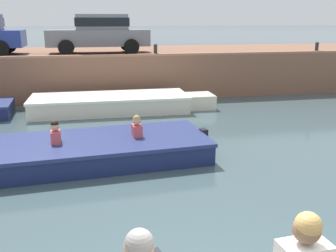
# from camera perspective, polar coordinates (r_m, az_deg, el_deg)

# --- Properties ---
(ground_plane) EXTENTS (400.00, 400.00, 0.00)m
(ground_plane) POSITION_cam_1_polar(r_m,az_deg,el_deg) (9.00, -2.59, -3.66)
(ground_plane) COLOR #3D5156
(far_quay_wall) EXTENTS (60.00, 6.00, 1.69)m
(far_quay_wall) POSITION_cam_1_polar(r_m,az_deg,el_deg) (17.33, -7.12, 8.57)
(far_quay_wall) COLOR brown
(far_quay_wall) RESTS_ON ground
(far_wall_coping) EXTENTS (60.00, 0.24, 0.08)m
(far_wall_coping) POSITION_cam_1_polar(r_m,az_deg,el_deg) (14.38, -6.33, 10.67)
(far_wall_coping) COLOR #9F6C52
(far_wall_coping) RESTS_ON far_quay_wall
(boat_moored_central_cream) EXTENTS (6.23, 1.94, 0.57)m
(boat_moored_central_cream) POSITION_cam_1_polar(r_m,az_deg,el_deg) (12.86, -7.64, 3.48)
(boat_moored_central_cream) COLOR silver
(boat_moored_central_cream) RESTS_ON ground
(motorboat_passing) EXTENTS (6.20, 2.41, 0.98)m
(motorboat_passing) POSITION_cam_1_polar(r_m,az_deg,el_deg) (8.38, -13.01, -3.76)
(motorboat_passing) COLOR navy
(motorboat_passing) RESTS_ON ground
(car_left_inner_grey) EXTENTS (4.07, 1.94, 1.54)m
(car_left_inner_grey) POSITION_cam_1_polar(r_m,az_deg,el_deg) (15.91, -10.40, 13.91)
(car_left_inner_grey) COLOR slate
(car_left_inner_grey) RESTS_ON far_quay_wall
(mooring_bollard_mid) EXTENTS (0.15, 0.15, 0.45)m
(mooring_bollard_mid) POSITION_cam_1_polar(r_m,az_deg,el_deg) (14.63, -1.92, 11.62)
(mooring_bollard_mid) COLOR #2D2B28
(mooring_bollard_mid) RESTS_ON far_quay_wall
(mooring_bollard_east) EXTENTS (0.15, 0.15, 0.45)m
(mooring_bollard_east) POSITION_cam_1_polar(r_m,az_deg,el_deg) (17.14, 21.73, 11.15)
(mooring_bollard_east) COLOR #2D2B28
(mooring_bollard_east) RESTS_ON far_quay_wall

